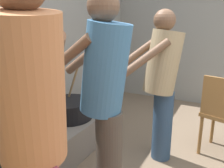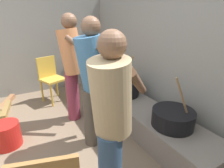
{
  "view_description": "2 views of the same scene",
  "coord_description": "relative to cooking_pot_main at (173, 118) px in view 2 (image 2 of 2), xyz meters",
  "views": [
    {
      "loc": [
        -1.63,
        0.2,
        1.4
      ],
      "look_at": [
        0.17,
        1.13,
        0.85
      ],
      "focal_mm": 37.12,
      "sensor_mm": 36.0,
      "label": 1
    },
    {
      "loc": [
        1.54,
        0.2,
        1.57
      ],
      "look_at": [
        0.14,
        0.99,
        0.97
      ],
      "focal_mm": 27.86,
      "sensor_mm": 36.0,
      "label": 2
    }
  ],
  "objects": [
    {
      "name": "bucket_red_plastic",
      "position": [
        -1.08,
        -1.8,
        -0.29
      ],
      "size": [
        0.33,
        0.33,
        0.33
      ],
      "primitive_type": "cylinder",
      "color": "red",
      "rests_on": "ground_plane"
    },
    {
      "name": "block_enclosure_rear",
      "position": [
        -0.32,
        0.52,
        0.55
      ],
      "size": [
        5.45,
        0.2,
        2.0
      ],
      "primitive_type": "cube",
      "color": "gray",
      "rests_on": "ground_plane"
    },
    {
      "name": "cook_in_tan_shirt",
      "position": [
        0.21,
        -0.97,
        0.41
      ],
      "size": [
        0.64,
        0.7,
        1.51
      ],
      "color": "navy",
      "rests_on": "ground_plane"
    },
    {
      "name": "cook_in_orange_shirt",
      "position": [
        -1.29,
        -0.81,
        0.5
      ],
      "size": [
        0.7,
        0.71,
        1.65
      ],
      "color": "#8C3347",
      "rests_on": "ground_plane"
    },
    {
      "name": "chair_yellow",
      "position": [
        -2.19,
        -0.99,
        0.05
      ],
      "size": [
        0.52,
        0.52,
        0.88
      ],
      "color": "gold",
      "rests_on": "ground_plane"
    },
    {
      "name": "cook_in_blue_shirt",
      "position": [
        -0.59,
        -0.78,
        0.47
      ],
      "size": [
        0.37,
        0.68,
        1.6
      ],
      "color": "#4C4238",
      "rests_on": "ground_plane"
    },
    {
      "name": "firewood_pile",
      "position": [
        -2.25,
        -1.89,
        -0.41
      ],
      "size": [
        0.96,
        0.47,
        0.09
      ],
      "color": "olive",
      "rests_on": "ground_plane"
    },
    {
      "name": "block_enclosure_left",
      "position": [
        -2.94,
        -1.74,
        0.55
      ],
      "size": [
        0.2,
        4.71,
        2.0
      ],
      "primitive_type": "cube",
      "color": "gray",
      "rests_on": "ground_plane"
    },
    {
      "name": "cooking_pot_secondary",
      "position": [
        -1.07,
        -0.0,
        0.02
      ],
      "size": [
        0.51,
        0.51,
        0.71
      ],
      "color": "black",
      "rests_on": "hearth_ledge"
    },
    {
      "name": "cooking_pot_main",
      "position": [
        0.0,
        0.0,
        0.0
      ],
      "size": [
        0.5,
        0.5,
        0.66
      ],
      "color": "black",
      "rests_on": "hearth_ledge"
    },
    {
      "name": "hearth_ledge",
      "position": [
        -0.54,
        -0.0,
        -0.28
      ],
      "size": [
        2.39,
        0.6,
        0.34
      ],
      "primitive_type": "cube",
      "color": "slate",
      "rests_on": "ground_plane"
    }
  ]
}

